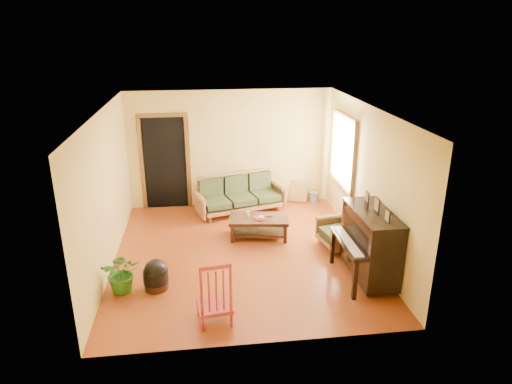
{
  "coord_description": "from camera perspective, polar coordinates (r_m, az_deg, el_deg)",
  "views": [
    {
      "loc": [
        -0.68,
        -7.33,
        3.88
      ],
      "look_at": [
        0.28,
        0.2,
        1.1
      ],
      "focal_mm": 32.0,
      "sensor_mm": 36.0,
      "label": 1
    }
  ],
  "objects": [
    {
      "name": "window",
      "position": [
        9.41,
        10.92,
        5.09
      ],
      "size": [
        0.12,
        1.36,
        1.46
      ],
      "primitive_type": "cube",
      "color": "white",
      "rests_on": "right_wall"
    },
    {
      "name": "glass_jar",
      "position": [
        8.66,
        0.61,
        -3.29
      ],
      "size": [
        0.13,
        0.13,
        0.07
      ],
      "primitive_type": "cylinder",
      "rotation": [
        0.0,
        0.0,
        0.41
      ],
      "color": "silver",
      "rests_on": "coffee_table"
    },
    {
      "name": "armchair",
      "position": [
        8.52,
        10.31,
        -4.54
      ],
      "size": [
        0.85,
        0.88,
        0.75
      ],
      "primitive_type": "cube",
      "rotation": [
        0.0,
        0.0,
        0.2
      ],
      "color": "brown",
      "rests_on": "floor"
    },
    {
      "name": "floor",
      "position": [
        8.33,
        -1.76,
        -7.68
      ],
      "size": [
        5.0,
        5.0,
        0.0
      ],
      "primitive_type": "plane",
      "color": "maroon",
      "rests_on": "ground"
    },
    {
      "name": "candle",
      "position": [
        8.78,
        -1.01,
        -2.78
      ],
      "size": [
        0.08,
        0.08,
        0.11
      ],
      "primitive_type": "cylinder",
      "rotation": [
        0.0,
        0.0,
        0.2
      ],
      "color": "silver",
      "rests_on": "coffee_table"
    },
    {
      "name": "leaning_frame",
      "position": [
        10.63,
        5.3,
        0.16
      ],
      "size": [
        0.41,
        0.22,
        0.54
      ],
      "primitive_type": "cube",
      "rotation": [
        0.0,
        0.0,
        -0.35
      ],
      "color": "#BC943E",
      "rests_on": "floor"
    },
    {
      "name": "potted_plant",
      "position": [
        7.37,
        -16.36,
        -9.6
      ],
      "size": [
        0.62,
        0.54,
        0.66
      ],
      "primitive_type": "imported",
      "rotation": [
        0.0,
        0.0,
        0.04
      ],
      "color": "#26611B",
      "rests_on": "floor"
    },
    {
      "name": "footstool",
      "position": [
        7.38,
        -12.4,
        -10.47
      ],
      "size": [
        0.52,
        0.52,
        0.37
      ],
      "primitive_type": "cylinder",
      "rotation": [
        0.0,
        0.0,
        -0.43
      ],
      "color": "black",
      "rests_on": "floor"
    },
    {
      "name": "book",
      "position": [
        8.67,
        -0.04,
        -3.42
      ],
      "size": [
        0.26,
        0.29,
        0.02
      ],
      "primitive_type": "imported",
      "rotation": [
        0.0,
        0.0,
        0.37
      ],
      "color": "maroon",
      "rests_on": "coffee_table"
    },
    {
      "name": "piano",
      "position": [
        7.53,
        14.1,
        -6.51
      ],
      "size": [
        0.8,
        1.33,
        1.17
      ],
      "primitive_type": "cube",
      "rotation": [
        0.0,
        0.0,
        0.01
      ],
      "color": "black",
      "rests_on": "floor"
    },
    {
      "name": "doorway",
      "position": [
        10.25,
        -11.29,
        3.54
      ],
      "size": [
        1.08,
        0.16,
        2.05
      ],
      "primitive_type": "cube",
      "color": "black",
      "rests_on": "floor"
    },
    {
      "name": "coffee_table",
      "position": [
        8.85,
        0.33,
        -4.44
      ],
      "size": [
        1.2,
        0.75,
        0.41
      ],
      "primitive_type": "cube",
      "rotation": [
        0.0,
        0.0,
        -0.13
      ],
      "color": "black",
      "rests_on": "floor"
    },
    {
      "name": "ceramic_crock",
      "position": [
        10.7,
        7.24,
        -0.61
      ],
      "size": [
        0.25,
        0.25,
        0.24
      ],
      "primitive_type": "cylinder",
      "rotation": [
        0.0,
        0.0,
        0.36
      ],
      "color": "#2E3F8B",
      "rests_on": "floor"
    },
    {
      "name": "red_chair",
      "position": [
        6.37,
        -5.29,
        -12.14
      ],
      "size": [
        0.52,
        0.56,
        0.98
      ],
      "primitive_type": "cube",
      "rotation": [
        0.0,
        0.0,
        0.14
      ],
      "color": "maroon",
      "rests_on": "floor"
    },
    {
      "name": "sofa",
      "position": [
        9.96,
        -1.98,
        -0.29
      ],
      "size": [
        2.07,
        1.31,
        0.83
      ],
      "primitive_type": "cube",
      "rotation": [
        0.0,
        0.0,
        0.28
      ],
      "color": "brown",
      "rests_on": "floor"
    },
    {
      "name": "remote",
      "position": [
        8.8,
        1.61,
        -3.08
      ],
      "size": [
        0.15,
        0.05,
        0.01
      ],
      "primitive_type": "cube",
      "rotation": [
        0.0,
        0.0,
        0.09
      ],
      "color": "black",
      "rests_on": "coffee_table"
    }
  ]
}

